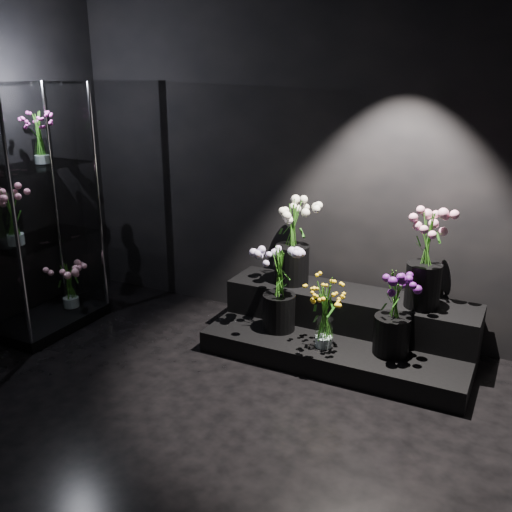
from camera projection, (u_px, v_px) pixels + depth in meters
The scene contains 12 objects.
floor at pixel (149, 438), 3.39m from camera, with size 4.00×4.00×0.00m, color black.
wall_back at pixel (289, 158), 4.65m from camera, with size 4.00×4.00×0.00m, color black.
display_riser at pixel (344, 328), 4.41m from camera, with size 1.96×0.87×0.44m.
display_case at pixel (37, 212), 4.57m from camera, with size 0.55×0.91×2.00m.
bouquet_orange_bells at pixel (325, 313), 4.07m from camera, with size 0.26×0.26×0.52m.
bouquet_lilac at pixel (279, 284), 4.32m from camera, with size 0.36×0.36×0.68m.
bouquet_purple at pixel (394, 311), 3.96m from camera, with size 0.38×0.38×0.61m.
bouquet_cream_roses at pixel (292, 238), 4.53m from camera, with size 0.37×0.37×0.68m.
bouquet_pink_roses at pixel (426, 254), 4.05m from camera, with size 0.40×0.40×0.70m.
bouquet_case_pink at pixel (13, 215), 4.39m from camera, with size 0.38×0.38×0.44m.
bouquet_case_magenta at pixel (40, 137), 4.50m from camera, with size 0.22×0.22×0.41m.
bouquet_case_base_pink at pixel (69, 282), 4.96m from camera, with size 0.41×0.41×0.44m.
Camera 1 is at (1.86, -2.28, 2.09)m, focal length 40.00 mm.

